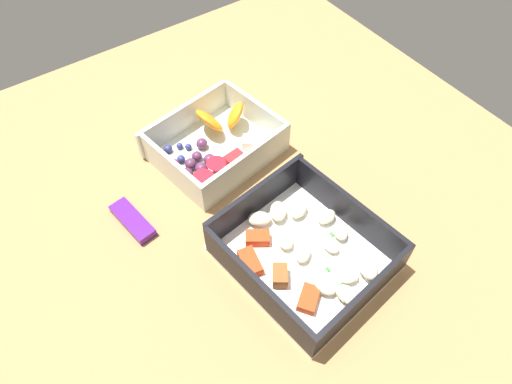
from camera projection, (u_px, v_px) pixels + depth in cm
name	position (u px, v px, depth cm)	size (l,w,h in cm)	color
table_surface	(244.00, 203.00, 60.93)	(80.00, 80.00, 2.00)	#9E7547
pasta_container	(303.00, 251.00, 53.53)	(19.82, 17.96, 5.32)	white
fruit_bowl	(215.00, 146.00, 63.46)	(15.55, 17.77, 5.23)	silver
candy_bar	(133.00, 221.00, 57.35)	(7.00, 2.40, 1.20)	#51197A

